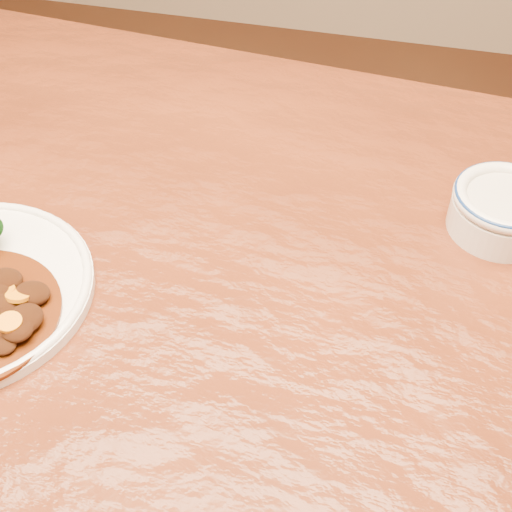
# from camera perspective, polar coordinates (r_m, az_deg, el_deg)

# --- Properties ---
(dining_table) EXTENTS (1.58, 1.03, 0.75)m
(dining_table) POSITION_cam_1_polar(r_m,az_deg,el_deg) (0.76, -4.69, -6.32)
(dining_table) COLOR #5F2710
(dining_table) RESTS_ON ground
(dip_bowl) EXTENTS (0.11, 0.11, 0.05)m
(dip_bowl) POSITION_cam_1_polar(r_m,az_deg,el_deg) (0.79, 19.21, 3.64)
(dip_bowl) COLOR silver
(dip_bowl) RESTS_ON dining_table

